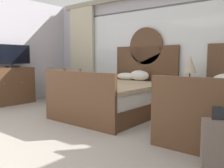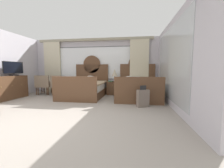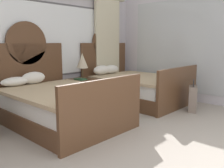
# 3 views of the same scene
# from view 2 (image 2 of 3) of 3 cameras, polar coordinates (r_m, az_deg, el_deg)

# --- Properties ---
(ground_plane) EXTENTS (24.00, 24.00, 0.00)m
(ground_plane) POSITION_cam_2_polar(r_m,az_deg,el_deg) (3.44, -27.50, -14.45)
(ground_plane) COLOR #9E9389
(wall_back_window) EXTENTS (6.20, 0.22, 2.70)m
(wall_back_window) POSITION_cam_2_polar(r_m,az_deg,el_deg) (7.26, -7.07, 7.65)
(wall_back_window) COLOR silver
(wall_back_window) RESTS_ON ground_plane
(wall_right_mirror) EXTENTS (0.08, 5.00, 2.70)m
(wall_right_mirror) POSITION_cam_2_polar(r_m,az_deg,el_deg) (4.68, 23.42, 7.70)
(wall_right_mirror) COLOR silver
(wall_right_mirror) RESTS_ON ground_plane
(bed_near_window) EXTENTS (1.64, 2.25, 1.85)m
(bed_near_window) POSITION_cam_2_polar(r_m,az_deg,el_deg) (6.28, -10.68, -1.55)
(bed_near_window) COLOR brown
(bed_near_window) RESTS_ON ground_plane
(bed_near_mirror) EXTENTS (1.64, 2.25, 1.85)m
(bed_near_mirror) POSITION_cam_2_polar(r_m,az_deg,el_deg) (5.93, 10.21, -1.94)
(bed_near_mirror) COLOR brown
(bed_near_mirror) RESTS_ON ground_plane
(nightstand_between_beds) EXTENTS (0.54, 0.57, 0.61)m
(nightstand_between_beds) POSITION_cam_2_polar(r_m,az_deg,el_deg) (6.71, 0.47, -1.56)
(nightstand_between_beds) COLOR brown
(nightstand_between_beds) RESTS_ON ground_plane
(table_lamp_on_nightstand) EXTENTS (0.27, 0.27, 0.59)m
(table_lamp_on_nightstand) POSITION_cam_2_polar(r_m,az_deg,el_deg) (6.67, 1.05, 4.55)
(table_lamp_on_nightstand) COLOR brown
(table_lamp_on_nightstand) RESTS_ON nightstand_between_beds
(book_on_nightstand) EXTENTS (0.18, 0.26, 0.03)m
(book_on_nightstand) POSITION_cam_2_polar(r_m,az_deg,el_deg) (6.58, -0.57, 1.09)
(book_on_nightstand) COLOR #285133
(book_on_nightstand) RESTS_ON nightstand_between_beds
(dresser_minibar) EXTENTS (0.49, 1.67, 0.91)m
(dresser_minibar) POSITION_cam_2_polar(r_m,az_deg,el_deg) (6.81, -36.50, -1.27)
(dresser_minibar) COLOR brown
(dresser_minibar) RESTS_ON ground_plane
(tv_flatscreen) EXTENTS (0.20, 0.97, 0.57)m
(tv_flatscreen) POSITION_cam_2_polar(r_m,az_deg,el_deg) (7.01, -34.69, 5.14)
(tv_flatscreen) COLOR black
(tv_flatscreen) RESTS_ON dresser_minibar
(armchair_by_window_left) EXTENTS (0.70, 0.70, 0.89)m
(armchair_by_window_left) POSITION_cam_2_polar(r_m,az_deg,el_deg) (6.99, -20.52, -0.09)
(armchair_by_window_left) COLOR #84705B
(armchair_by_window_left) RESTS_ON ground_plane
(armchair_by_window_centre) EXTENTS (0.62, 0.62, 0.89)m
(armchair_by_window_centre) POSITION_cam_2_polar(r_m,az_deg,el_deg) (7.36, -25.29, -0.01)
(armchair_by_window_centre) COLOR #84705B
(armchair_by_window_centre) RESTS_ON ground_plane
(armchair_by_window_right) EXTENTS (0.66, 0.66, 0.89)m
(armchair_by_window_right) POSITION_cam_2_polar(r_m,az_deg,el_deg) (7.41, -25.85, 0.00)
(armchair_by_window_right) COLOR #84705B
(armchair_by_window_right) RESTS_ON ground_plane
(suitcase_on_floor) EXTENTS (0.41, 0.31, 0.67)m
(suitcase_on_floor) POSITION_cam_2_polar(r_m,az_deg,el_deg) (4.54, 12.25, -5.57)
(suitcase_on_floor) COLOR #75665B
(suitcase_on_floor) RESTS_ON ground_plane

